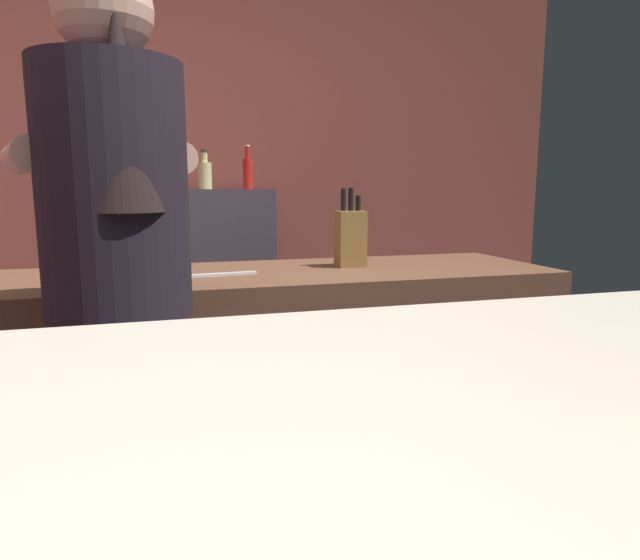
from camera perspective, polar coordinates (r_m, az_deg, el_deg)
wall_back at (r=3.41m, az=-17.51°, el=11.96°), size 5.20×0.10×2.70m
prep_counter at (r=2.01m, az=-6.89°, el=-11.89°), size 2.10×0.60×0.89m
back_shelf at (r=3.18m, az=-13.79°, el=-1.54°), size 0.99×0.36×1.17m
bartender at (r=1.41m, az=-19.90°, el=0.55°), size 0.49×0.55×1.67m
knife_block at (r=2.00m, az=3.15°, el=4.40°), size 0.10×0.08×0.28m
mixing_bowl at (r=1.89m, az=-19.13°, el=1.27°), size 0.21×0.21×0.06m
chefs_knife at (r=1.83m, az=-10.24°, el=0.57°), size 0.24×0.06×0.01m
bottle_hot_sauce at (r=3.14m, az=-22.37°, el=9.90°), size 0.05×0.05×0.18m
bottle_vinegar at (r=3.14m, az=-7.44°, el=10.95°), size 0.05×0.05×0.24m
bottle_soy at (r=3.08m, az=-11.76°, el=10.63°), size 0.07×0.07×0.21m
bottle_olive_oil at (r=3.18m, az=-19.18°, el=10.32°), size 0.06×0.06×0.22m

